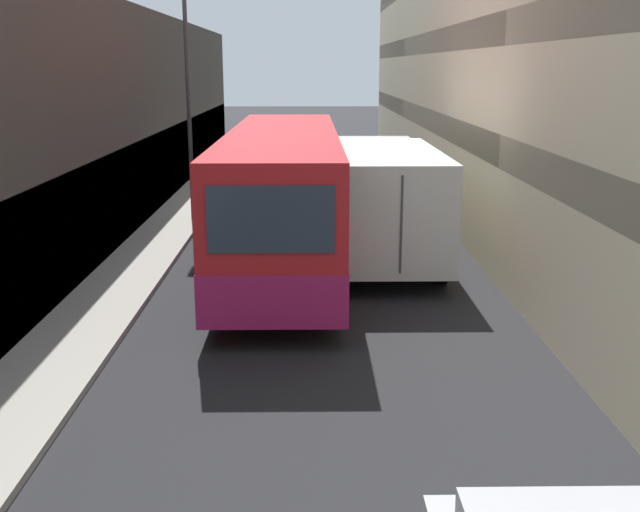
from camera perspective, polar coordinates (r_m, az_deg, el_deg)
The scene contains 6 objects.
ground_plane at distance 13.89m, azimuth -0.45°, elevation -4.73°, with size 150.00×150.00×0.00m, color #232326.
sidewalk_left at distance 14.44m, azimuth -16.90°, elevation -4.39°, with size 1.60×60.00×0.11m.
building_right_apartment at distance 14.13m, azimuth 21.39°, elevation 17.63°, with size 2.40×60.00×11.21m.
bus at distance 17.46m, azimuth -2.79°, elevation 4.75°, with size 2.46×11.81×3.09m.
box_truck at distance 18.30m, azimuth 4.76°, elevation 4.74°, with size 2.31×7.86×2.68m.
street_lamp at distance 22.12m, azimuth -10.22°, elevation 16.70°, with size 0.36×0.80×8.04m.
Camera 1 is at (-0.08, 1.86, 4.52)m, focal length 42.00 mm.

